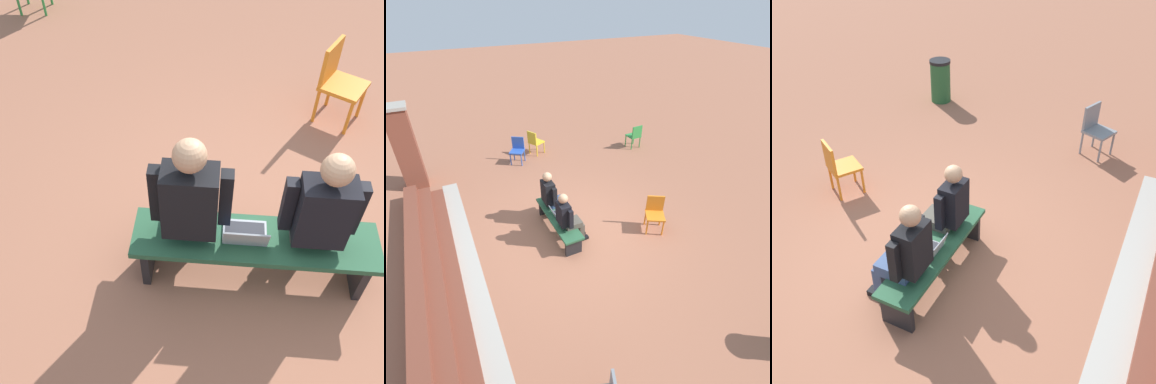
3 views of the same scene
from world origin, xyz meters
The scene contains 9 objects.
ground_plane centered at (0.00, 0.00, 0.00)m, with size 60.00×60.00×0.00m, color #9E6047.
concrete_strip centered at (0.20, 2.36, 0.00)m, with size 6.67×0.40×0.01m, color #A8A399.
bench centered at (0.20, 0.28, 0.35)m, with size 1.80×0.44×0.45m.
person_student centered at (-0.21, 0.21, 0.71)m, with size 0.53×0.67×1.32m.
person_adult centered at (0.67, 0.21, 0.73)m, with size 0.56×0.71×1.37m.
laptop centered at (0.28, 0.29, 0.50)m, with size 0.32×0.29×0.21m.
plastic_chair_mid_courtyard centered at (-3.49, 1.22, 0.48)m, with size 0.54×0.54×0.84m.
plastic_chair_by_pillar centered at (-0.66, -1.80, 0.48)m, with size 0.57×0.57×0.84m.
litter_bin centered at (-4.18, -2.08, 0.43)m, with size 0.42×0.42×0.86m.
Camera 3 is at (3.39, 2.26, 3.93)m, focal length 42.00 mm.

